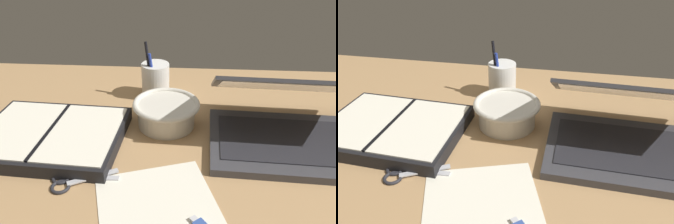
% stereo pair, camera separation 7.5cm
% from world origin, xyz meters
% --- Properties ---
extents(desk_top, '(1.40, 1.00, 0.02)m').
position_xyz_m(desk_top, '(0.00, 0.00, 0.01)').
color(desk_top, tan).
rests_on(desk_top, ground).
extents(laptop, '(0.37, 0.31, 0.19)m').
position_xyz_m(laptop, '(0.32, 0.08, 0.07)').
color(laptop, '#38383D').
rests_on(laptop, desk_top).
extents(bowl, '(0.17, 0.17, 0.07)m').
position_xyz_m(bowl, '(0.03, 0.13, 0.06)').
color(bowl, silver).
rests_on(bowl, desk_top).
extents(pen_cup, '(0.08, 0.08, 0.17)m').
position_xyz_m(pen_cup, '(-0.01, 0.29, 0.07)').
color(pen_cup, white).
rests_on(pen_cup, desk_top).
extents(planner, '(0.34, 0.27, 0.04)m').
position_xyz_m(planner, '(-0.23, 0.04, 0.04)').
color(planner, black).
rests_on(planner, desk_top).
extents(scissors, '(0.14, 0.08, 0.01)m').
position_xyz_m(scissors, '(-0.14, -0.10, 0.02)').
color(scissors, '#B7B7BC').
rests_on(scissors, desk_top).
extents(paper_sheet_front, '(0.29, 0.32, 0.00)m').
position_xyz_m(paper_sheet_front, '(0.05, -0.18, 0.02)').
color(paper_sheet_front, silver).
rests_on(paper_sheet_front, desk_top).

